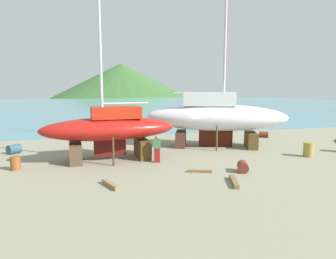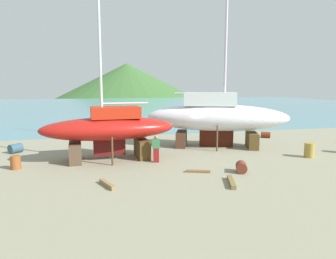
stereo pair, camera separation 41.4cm
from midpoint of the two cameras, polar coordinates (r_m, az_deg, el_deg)
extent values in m
plane|color=gray|center=(19.89, 9.41, -5.03)|extent=(38.13, 38.13, 0.00)
cube|color=teal|center=(71.40, -8.42, 4.55)|extent=(134.43, 87.31, 0.01)
cone|color=#39632E|center=(173.60, -8.90, 6.68)|extent=(139.32, 139.32, 34.63)
cube|color=brown|center=(23.03, 15.07, -1.93)|extent=(1.43, 2.30, 1.14)
cube|color=#513224|center=(22.78, 1.95, -1.76)|extent=(1.43, 2.30, 1.14)
cylinder|color=#45372B|center=(24.19, 8.41, -0.43)|extent=(0.12, 0.12, 1.83)
cylinder|color=#4D4127|center=(21.22, 8.74, -1.66)|extent=(0.12, 0.12, 1.83)
ellipsoid|color=white|center=(22.53, 8.63, 2.27)|extent=(10.76, 6.28, 1.96)
cube|color=#42150A|center=(22.76, 8.54, -1.90)|extent=(2.38, 0.97, 1.37)
cube|color=silver|center=(22.41, 7.37, 5.78)|extent=(4.11, 2.88, 0.98)
cylinder|color=silver|center=(22.99, 10.45, 20.68)|extent=(0.18, 0.18, 12.86)
cylinder|color=#B6B9CE|center=(22.39, 5.36, 6.86)|extent=(3.47, 1.42, 0.13)
cube|color=brown|center=(18.81, -17.82, -4.26)|extent=(0.81, 2.16, 1.17)
cube|color=#523B1B|center=(19.24, -5.52, -3.63)|extent=(0.81, 2.16, 1.17)
cylinder|color=#4E3820|center=(17.44, -11.08, -4.15)|extent=(0.12, 0.12, 1.67)
cylinder|color=#553321|center=(20.29, -12.08, -2.43)|extent=(0.12, 0.12, 1.67)
ellipsoid|color=#AE1913|center=(18.68, -11.72, 0.13)|extent=(8.32, 3.09, 1.42)
cube|color=#521211|center=(18.88, -11.61, -3.49)|extent=(1.97, 0.18, 0.99)
cube|color=#B82611|center=(18.61, -10.56, 3.22)|extent=(3.03, 1.75, 0.71)
cylinder|color=silver|center=(18.65, -13.52, 16.38)|extent=(0.17, 0.17, 9.31)
cylinder|color=silver|center=(18.66, -8.72, 4.95)|extent=(2.87, 0.27, 0.12)
cube|color=maroon|center=(17.97, -2.77, -4.95)|extent=(0.37, 0.26, 0.86)
cube|color=#387646|center=(17.82, -2.79, -2.71)|extent=(0.48, 0.32, 0.56)
sphere|color=#9C6C55|center=(17.75, -2.80, -1.47)|extent=(0.22, 0.22, 0.22)
cylinder|color=olive|center=(21.32, 24.72, -3.51)|extent=(0.88, 0.88, 0.93)
cylinder|color=brown|center=(16.45, 13.39, -6.93)|extent=(0.84, 0.93, 0.58)
cylinder|color=#325163|center=(22.89, -27.78, -3.32)|extent=(1.02, 1.01, 0.63)
cylinder|color=maroon|center=(27.95, 17.38, -0.90)|extent=(0.95, 0.89, 0.53)
cylinder|color=brown|center=(18.45, -27.68, -5.73)|extent=(0.61, 0.61, 0.75)
cube|color=brown|center=(14.52, 11.69, -9.71)|extent=(0.74, 1.67, 0.20)
cube|color=brown|center=(16.10, 5.35, -7.93)|extent=(1.29, 0.66, 0.11)
cube|color=olive|center=(14.08, -11.84, -10.29)|extent=(0.68, 1.37, 0.20)
camera|label=1|loc=(0.21, -90.58, -0.08)|focal=31.93mm
camera|label=2|loc=(0.21, 89.42, 0.08)|focal=31.93mm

